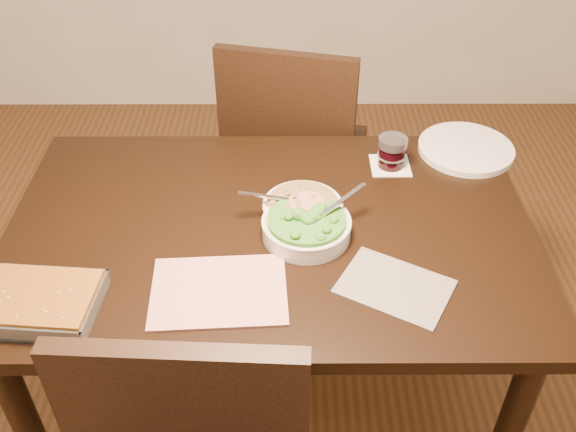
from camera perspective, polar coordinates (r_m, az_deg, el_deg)
The scene contains 11 objects.
ground at distance 2.26m, azimuth -1.29°, elevation -15.64°, with size 4.00×4.00×0.00m, color #432C13.
table at distance 1.77m, azimuth -1.59°, elevation -3.31°, with size 1.40×0.90×0.75m.
magazine_a at distance 1.54m, azimuth -6.16°, elevation -6.63°, with size 0.32×0.23×0.01m, color #BB3547.
magazine_b at distance 1.56m, azimuth 9.47°, elevation -6.21°, with size 0.25×0.18×0.00m, color #282830.
coaster at distance 1.95m, azimuth 9.07°, elevation 4.45°, with size 0.12×0.12×0.00m, color white.
stew_bowl at distance 1.72m, azimuth 1.30°, elevation 0.64°, with size 0.24×0.22×0.08m.
broccoli_bowl at distance 1.66m, azimuth 1.65°, elevation -0.88°, with size 0.24×0.23×0.09m.
baking_dish at distance 1.58m, azimuth -21.26°, elevation -7.13°, with size 0.29×0.22×0.05m.
wine_tumbler at distance 1.93m, azimuth 9.22°, elevation 5.70°, with size 0.08×0.08×0.09m.
dinner_plate at distance 2.06m, azimuth 15.53°, elevation 5.78°, with size 0.29×0.29×0.02m, color silver.
chair_far at distance 2.36m, azimuth 0.50°, elevation 5.91°, with size 0.56×0.56×0.99m.
Camera 1 is at (0.05, -1.30, 1.85)m, focal length 40.00 mm.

